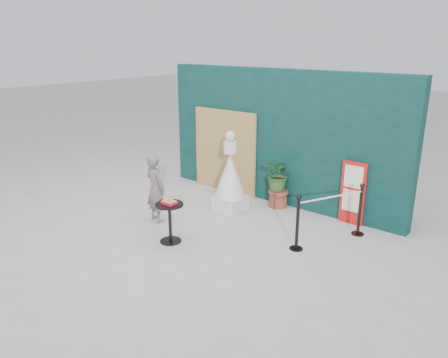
% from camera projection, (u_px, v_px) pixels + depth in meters
% --- Properties ---
extents(ground, '(60.00, 60.00, 0.00)m').
position_uv_depth(ground, '(182.00, 247.00, 7.90)').
color(ground, '#ADAAA5').
rests_on(ground, ground).
extents(back_wall, '(6.00, 0.30, 3.00)m').
position_uv_depth(back_wall, '(279.00, 137.00, 9.77)').
color(back_wall, black).
rests_on(back_wall, ground).
extents(bamboo_fence, '(1.80, 0.08, 2.00)m').
position_uv_depth(bamboo_fence, '(225.00, 151.00, 10.61)').
color(bamboo_fence, tan).
rests_on(bamboo_fence, ground).
extents(woman, '(0.56, 0.41, 1.41)m').
position_uv_depth(woman, '(155.00, 188.00, 8.87)').
color(woman, slate).
rests_on(woman, ground).
extents(menu_board, '(0.50, 0.07, 1.30)m').
position_uv_depth(menu_board, '(353.00, 193.00, 8.74)').
color(menu_board, red).
rests_on(menu_board, ground).
extents(statue, '(0.69, 0.69, 1.77)m').
position_uv_depth(statue, '(230.00, 179.00, 9.41)').
color(statue, silver).
rests_on(statue, ground).
extents(cafe_table, '(0.52, 0.52, 0.75)m').
position_uv_depth(cafe_table, '(170.00, 217.00, 7.97)').
color(cafe_table, black).
rests_on(cafe_table, ground).
extents(food_basket, '(0.26, 0.19, 0.11)m').
position_uv_depth(food_basket, '(169.00, 202.00, 7.89)').
color(food_basket, red).
rests_on(food_basket, cafe_table).
extents(planter, '(0.66, 0.57, 1.12)m').
position_uv_depth(planter, '(279.00, 179.00, 9.63)').
color(planter, brown).
rests_on(planter, ground).
extents(stanchion_barrier, '(0.84, 1.54, 1.03)m').
position_uv_depth(stanchion_barrier, '(330.00, 217.00, 7.98)').
color(stanchion_barrier, black).
rests_on(stanchion_barrier, ground).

